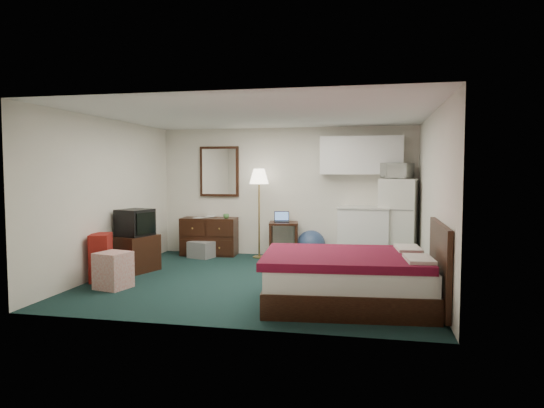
% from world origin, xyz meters
% --- Properties ---
extents(floor, '(5.00, 4.50, 0.01)m').
position_xyz_m(floor, '(0.00, 0.00, 0.00)').
color(floor, black).
rests_on(floor, ground).
extents(ceiling, '(5.00, 4.50, 0.01)m').
position_xyz_m(ceiling, '(0.00, 0.00, 2.50)').
color(ceiling, silver).
rests_on(ceiling, walls).
extents(walls, '(5.01, 4.51, 2.50)m').
position_xyz_m(walls, '(0.00, 0.00, 1.25)').
color(walls, silver).
rests_on(walls, floor).
extents(mirror, '(0.80, 0.06, 1.00)m').
position_xyz_m(mirror, '(-1.35, 2.22, 1.65)').
color(mirror, white).
rests_on(mirror, walls).
extents(upper_cabinets, '(1.50, 0.35, 0.70)m').
position_xyz_m(upper_cabinets, '(1.45, 2.08, 1.95)').
color(upper_cabinets, white).
rests_on(upper_cabinets, walls).
extents(headboard, '(0.06, 1.56, 1.00)m').
position_xyz_m(headboard, '(2.46, -1.08, 0.55)').
color(headboard, black).
rests_on(headboard, walls).
extents(dresser, '(1.11, 0.56, 0.74)m').
position_xyz_m(dresser, '(-1.49, 1.98, 0.37)').
color(dresser, black).
rests_on(dresser, floor).
extents(floor_lamp, '(0.42, 0.42, 1.71)m').
position_xyz_m(floor_lamp, '(-0.46, 1.89, 0.85)').
color(floor_lamp, '#B99145').
rests_on(floor_lamp, floor).
extents(desk, '(0.63, 0.63, 0.69)m').
position_xyz_m(desk, '(0.01, 1.93, 0.34)').
color(desk, black).
rests_on(desk, floor).
extents(exercise_ball, '(0.56, 0.56, 0.54)m').
position_xyz_m(exercise_ball, '(0.54, 1.96, 0.27)').
color(exercise_ball, navy).
rests_on(exercise_ball, floor).
extents(kitchen_counter, '(0.95, 0.75, 0.98)m').
position_xyz_m(kitchen_counter, '(1.53, 1.91, 0.49)').
color(kitchen_counter, white).
rests_on(kitchen_counter, floor).
extents(fridge, '(0.74, 0.74, 1.52)m').
position_xyz_m(fridge, '(2.13, 1.88, 0.76)').
color(fridge, white).
rests_on(fridge, floor).
extents(bed, '(2.12, 1.72, 0.63)m').
position_xyz_m(bed, '(1.37, -1.08, 0.32)').
color(bed, '#4B051C').
rests_on(bed, floor).
extents(tv_stand, '(0.78, 0.81, 0.60)m').
position_xyz_m(tv_stand, '(-2.21, 0.24, 0.30)').
color(tv_stand, black).
rests_on(tv_stand, floor).
extents(suitcase, '(0.41, 0.51, 0.72)m').
position_xyz_m(suitcase, '(-2.35, -0.51, 0.36)').
color(suitcase, maroon).
rests_on(suitcase, floor).
extents(retail_box, '(0.50, 0.50, 0.52)m').
position_xyz_m(retail_box, '(-1.93, -0.90, 0.26)').
color(retail_box, silver).
rests_on(retail_box, floor).
extents(file_bin, '(0.53, 0.45, 0.31)m').
position_xyz_m(file_bin, '(-1.54, 1.64, 0.16)').
color(file_bin, gray).
rests_on(file_bin, floor).
extents(cardboard_box_a, '(0.29, 0.26, 0.22)m').
position_xyz_m(cardboard_box_a, '(0.03, 1.20, 0.11)').
color(cardboard_box_a, olive).
rests_on(cardboard_box_a, floor).
extents(cardboard_box_b, '(0.31, 0.33, 0.27)m').
position_xyz_m(cardboard_box_b, '(0.69, 1.64, 0.14)').
color(cardboard_box_b, olive).
rests_on(cardboard_box_b, floor).
extents(laptop, '(0.33, 0.28, 0.20)m').
position_xyz_m(laptop, '(-0.02, 1.92, 0.79)').
color(laptop, black).
rests_on(laptop, desk).
extents(crt_tv, '(0.60, 0.62, 0.44)m').
position_xyz_m(crt_tv, '(-2.15, 0.20, 0.82)').
color(crt_tv, black).
rests_on(crt_tv, tv_stand).
extents(microwave, '(0.58, 0.48, 0.35)m').
position_xyz_m(microwave, '(2.09, 1.93, 1.70)').
color(microwave, white).
rests_on(microwave, fridge).
extents(book_a, '(0.16, 0.05, 0.21)m').
position_xyz_m(book_a, '(-1.73, 1.87, 0.85)').
color(book_a, olive).
rests_on(book_a, dresser).
extents(book_b, '(0.18, 0.04, 0.24)m').
position_xyz_m(book_b, '(-1.59, 2.10, 0.86)').
color(book_b, olive).
rests_on(book_b, dresser).
extents(mug, '(0.12, 0.10, 0.12)m').
position_xyz_m(mug, '(-1.12, 1.90, 0.80)').
color(mug, '#4B8843').
rests_on(mug, dresser).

